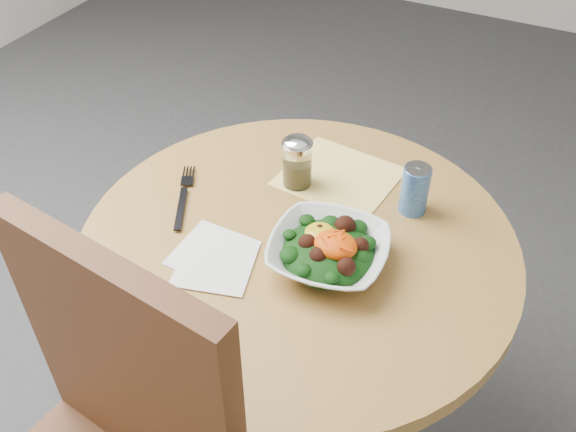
# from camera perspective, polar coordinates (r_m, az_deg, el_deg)

# --- Properties ---
(table) EXTENTS (0.90, 0.90, 0.75)m
(table) POSITION_cam_1_polar(r_m,az_deg,el_deg) (1.45, 0.81, -7.74)
(table) COLOR black
(table) RESTS_ON ground
(cloth_napkin) EXTENTS (0.27, 0.25, 0.00)m
(cloth_napkin) POSITION_cam_1_polar(r_m,az_deg,el_deg) (1.47, 4.54, 3.49)
(cloth_napkin) COLOR yellow
(cloth_napkin) RESTS_ON table
(paper_napkins) EXTENTS (0.19, 0.19, 0.00)m
(paper_napkins) POSITION_cam_1_polar(r_m,az_deg,el_deg) (1.28, -6.59, -3.78)
(paper_napkins) COLOR silver
(paper_napkins) RESTS_ON table
(salad_bowl) EXTENTS (0.26, 0.26, 0.09)m
(salad_bowl) POSITION_cam_1_polar(r_m,az_deg,el_deg) (1.24, 3.63, -3.12)
(salad_bowl) COLOR silver
(salad_bowl) RESTS_ON table
(fork) EXTENTS (0.12, 0.21, 0.00)m
(fork) POSITION_cam_1_polar(r_m,az_deg,el_deg) (1.43, -9.23, 1.89)
(fork) COLOR black
(fork) RESTS_ON table
(spice_shaker) EXTENTS (0.07, 0.07, 0.12)m
(spice_shaker) POSITION_cam_1_polar(r_m,az_deg,el_deg) (1.41, 0.83, 4.83)
(spice_shaker) COLOR silver
(spice_shaker) RESTS_ON table
(beverage_can) EXTENTS (0.06, 0.06, 0.11)m
(beverage_can) POSITION_cam_1_polar(r_m,az_deg,el_deg) (1.37, 11.21, 2.35)
(beverage_can) COLOR navy
(beverage_can) RESTS_ON table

